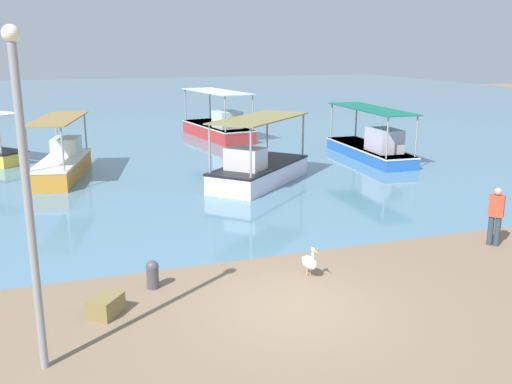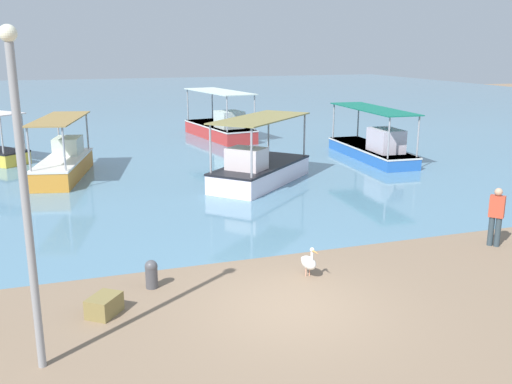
# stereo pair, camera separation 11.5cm
# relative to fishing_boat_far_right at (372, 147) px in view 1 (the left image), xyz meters

# --- Properties ---
(ground) EXTENTS (120.00, 120.00, 0.00)m
(ground) POSITION_rel_fishing_boat_far_right_xyz_m (-10.15, -14.12, -0.63)
(ground) COLOR #876E56
(harbor_water) EXTENTS (110.00, 90.00, 0.00)m
(harbor_water) POSITION_rel_fishing_boat_far_right_xyz_m (-10.15, 33.88, -0.63)
(harbor_water) COLOR #5885A0
(harbor_water) RESTS_ON ground
(fishing_boat_far_right) EXTENTS (2.16, 6.84, 2.51)m
(fishing_boat_far_right) POSITION_rel_fishing_boat_far_right_xyz_m (0.00, 0.00, 0.00)
(fishing_boat_far_right) COLOR blue
(fishing_boat_far_right) RESTS_ON harbor_water
(fishing_boat_near_right) EXTENTS (2.76, 5.65, 2.57)m
(fishing_boat_near_right) POSITION_rel_fishing_boat_far_right_xyz_m (-14.69, 0.80, 0.02)
(fishing_boat_near_right) COLOR orange
(fishing_boat_near_right) RESTS_ON harbor_water
(fishing_boat_center) EXTENTS (5.32, 5.20, 2.72)m
(fishing_boat_center) POSITION_rel_fishing_boat_far_right_xyz_m (-7.13, -3.15, 0.02)
(fishing_boat_center) COLOR white
(fishing_boat_center) RESTS_ON harbor_water
(fishing_boat_far_left) EXTENTS (3.06, 6.85, 2.85)m
(fishing_boat_far_left) POSITION_rel_fishing_boat_far_right_xyz_m (-5.45, 8.99, 0.05)
(fishing_boat_far_left) COLOR #C13330
(fishing_boat_far_left) RESTS_ON harbor_water
(pelican) EXTENTS (0.34, 0.81, 0.80)m
(pelican) POSITION_rel_fishing_boat_far_right_xyz_m (-9.13, -12.69, -0.26)
(pelican) COLOR #E0997A
(pelican) RESTS_ON ground
(lamp_post) EXTENTS (0.28, 0.28, 5.83)m
(lamp_post) POSITION_rel_fishing_boat_far_right_xyz_m (-15.24, -14.93, 2.64)
(lamp_post) COLOR gray
(lamp_post) RESTS_ON ground
(mooring_bollard) EXTENTS (0.30, 0.30, 0.68)m
(mooring_bollard) POSITION_rel_fishing_boat_far_right_xyz_m (-12.88, -12.14, -0.27)
(mooring_bollard) COLOR #47474C
(mooring_bollard) RESTS_ON ground
(fisherman_standing) EXTENTS (0.43, 0.45, 1.69)m
(fisherman_standing) POSITION_rel_fishing_boat_far_right_xyz_m (-3.25, -12.33, 0.27)
(fisherman_standing) COLOR #314149
(fisherman_standing) RESTS_ON ground
(cargo_crate) EXTENTS (0.85, 0.89, 0.42)m
(cargo_crate) POSITION_rel_fishing_boat_far_right_xyz_m (-14.04, -13.21, -0.42)
(cargo_crate) COLOR olive
(cargo_crate) RESTS_ON ground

